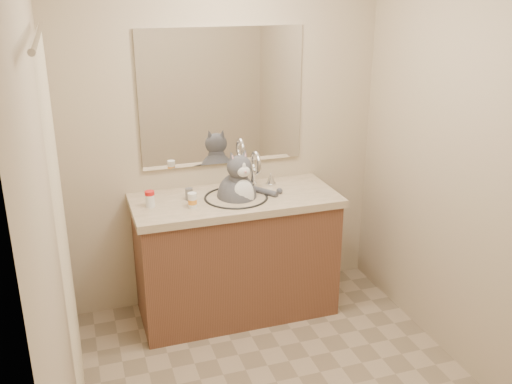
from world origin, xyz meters
TOP-DOWN VIEW (x-y plane):
  - room at (0.00, 0.00)m, footprint 2.22×2.52m
  - vanity at (0.00, 0.96)m, footprint 1.34×0.59m
  - mirror at (0.00, 1.24)m, footprint 1.10×0.02m
  - shower_curtain at (-1.05, 0.10)m, footprint 0.02×1.30m
  - cat at (0.02, 0.96)m, footprint 0.41×0.33m
  - pill_bottle_redcap at (-0.55, 0.96)m, footprint 0.08×0.08m
  - pill_bottle_orange at (-0.30, 0.87)m, footprint 0.06×0.06m
  - grey_canister at (-0.29, 1.01)m, footprint 0.05×0.05m

SIDE VIEW (x-z plane):
  - vanity at x=0.00m, z-range -0.12..1.00m
  - cat at x=0.02m, z-range 0.60..1.12m
  - grey_canister at x=-0.29m, z-range 0.85..0.93m
  - pill_bottle_orange at x=-0.30m, z-range 0.85..0.94m
  - pill_bottle_redcap at x=-0.55m, z-range 0.85..0.95m
  - shower_curtain at x=-1.05m, z-range 0.06..2.00m
  - room at x=0.00m, z-range -0.01..2.41m
  - mirror at x=0.00m, z-range 1.00..1.90m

